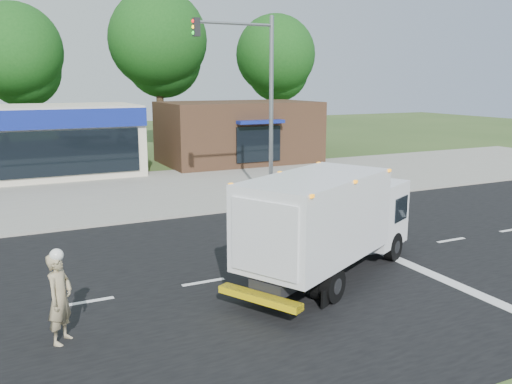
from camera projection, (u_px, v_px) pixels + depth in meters
ground at (299, 266)px, 15.92m from camera, size 120.00×120.00×0.00m
road_asphalt at (299, 266)px, 15.92m from camera, size 60.00×14.00×0.02m
sidewalk at (202, 207)px, 23.13m from camera, size 60.00×2.40×0.12m
parking_apron at (163, 185)px, 28.25m from camera, size 60.00×9.00×0.02m
lane_markings at (365, 273)px, 15.30m from camera, size 55.20×7.00×0.01m
ems_box_truck at (328, 218)px, 14.62m from camera, size 6.92×4.98×2.99m
emergency_worker at (60, 297)px, 11.12m from camera, size 0.79×0.84×2.03m
brown_storefront at (239, 132)px, 36.11m from camera, size 10.00×6.70×4.00m
traffic_signal_pole at (258, 91)px, 22.63m from camera, size 3.51×0.25×8.00m
background_trees at (92, 52)px, 38.88m from camera, size 36.77×7.39×12.10m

